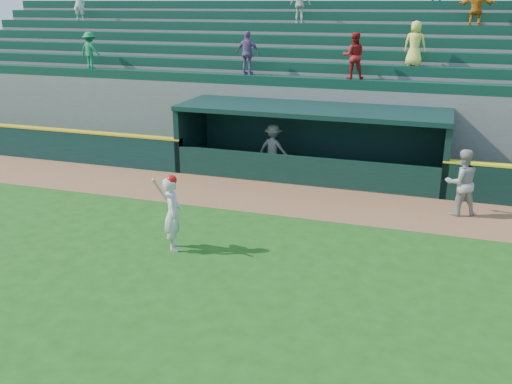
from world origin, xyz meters
TOP-DOWN VIEW (x-y plane):
  - ground at (0.00, 0.00)m, footprint 120.00×120.00m
  - warning_track at (0.00, 4.90)m, footprint 40.00×3.00m
  - field_wall_left at (-12.25, 6.55)m, footprint 15.50×0.30m
  - wall_stripe_left at (-12.25, 6.55)m, footprint 15.50×0.32m
  - dugout_player_front at (5.06, 5.20)m, footprint 1.18×1.07m
  - dugout_player_inside at (-1.38, 7.74)m, footprint 1.23×0.84m
  - dugout at (0.00, 8.00)m, footprint 9.40×2.80m
  - stands at (0.01, 12.57)m, footprint 34.50×6.31m
  - batter_at_plate at (-1.77, 0.35)m, footprint 0.70×0.87m

SIDE VIEW (x-z plane):
  - ground at x=0.00m, z-range 0.00..0.00m
  - warning_track at x=0.00m, z-range 0.00..0.01m
  - field_wall_left at x=-12.25m, z-range 0.00..1.20m
  - dugout_player_inside at x=-1.38m, z-range 0.00..1.76m
  - batter_at_plate at x=-1.77m, z-range -0.01..1.95m
  - dugout_player_front at x=5.06m, z-range 0.00..1.97m
  - wall_stripe_left at x=-12.25m, z-range 1.20..1.26m
  - dugout at x=0.00m, z-range 0.13..2.59m
  - stands at x=0.01m, z-range -1.37..6.17m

